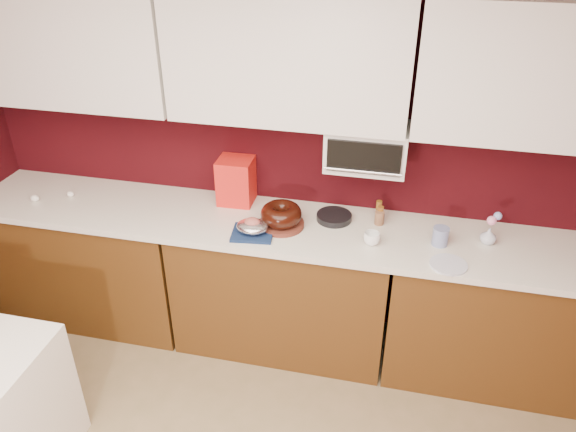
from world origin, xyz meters
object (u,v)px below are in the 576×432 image
(toaster_oven, at_px, (367,146))
(foil_ham_nest, at_px, (252,226))
(flower_vase, at_px, (489,235))
(bundt_cake, at_px, (281,214))
(pandoro_box, at_px, (236,181))
(coffee_mug, at_px, (372,237))
(blue_jar, at_px, (440,236))

(toaster_oven, xyz_separation_m, foil_ham_nest, (-0.59, -0.32, -0.42))
(toaster_oven, relative_size, flower_vase, 4.16)
(bundt_cake, bearing_deg, pandoro_box, 146.24)
(toaster_oven, xyz_separation_m, pandoro_box, (-0.80, 0.04, -0.33))
(coffee_mug, height_order, flower_vase, flower_vase)
(coffee_mug, bearing_deg, flower_vase, 13.74)
(foil_ham_nest, relative_size, flower_vase, 1.72)
(toaster_oven, bearing_deg, coffee_mug, -72.05)
(bundt_cake, distance_m, blue_jar, 0.91)
(bundt_cake, bearing_deg, flower_vase, 3.85)
(coffee_mug, height_order, blue_jar, blue_jar)
(coffee_mug, relative_size, flower_vase, 0.83)
(toaster_oven, bearing_deg, foil_ham_nest, -151.89)
(pandoro_box, bearing_deg, flower_vase, -7.21)
(toaster_oven, distance_m, bundt_cake, 0.63)
(bundt_cake, xyz_separation_m, flower_vase, (1.17, 0.08, -0.03))
(blue_jar, xyz_separation_m, flower_vase, (0.26, 0.07, 0.00))
(pandoro_box, bearing_deg, foil_ham_nest, -61.69)
(pandoro_box, height_order, blue_jar, pandoro_box)
(coffee_mug, xyz_separation_m, blue_jar, (0.37, 0.08, 0.01))
(foil_ham_nest, relative_size, coffee_mug, 2.08)
(foil_ham_nest, xyz_separation_m, coffee_mug, (0.68, 0.05, -0.01))
(toaster_oven, height_order, foil_ham_nest, toaster_oven)
(toaster_oven, bearing_deg, flower_vase, -8.65)
(flower_vase, bearing_deg, toaster_oven, 171.35)
(bundt_cake, bearing_deg, foil_ham_nest, -137.56)
(flower_vase, bearing_deg, bundt_cake, -176.15)
(foil_ham_nest, relative_size, blue_jar, 1.74)
(pandoro_box, relative_size, coffee_mug, 3.27)
(toaster_oven, xyz_separation_m, flower_vase, (0.72, -0.11, -0.42))
(pandoro_box, xyz_separation_m, blue_jar, (1.26, -0.22, -0.09))
(bundt_cake, height_order, coffee_mug, bundt_cake)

